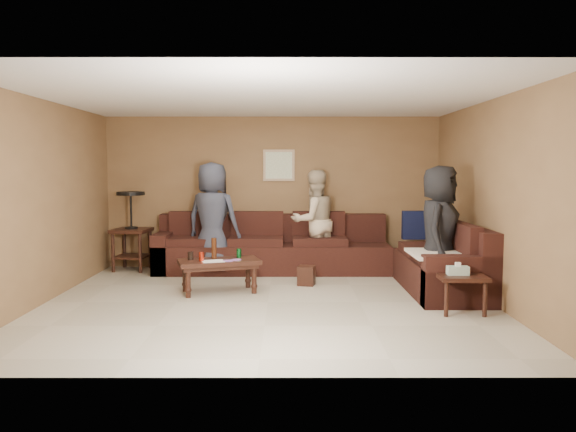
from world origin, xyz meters
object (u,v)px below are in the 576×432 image
(person_middle, at_px, (314,221))
(person_right, at_px, (439,231))
(end_table_left, at_px, (132,229))
(person_left, at_px, (213,219))
(coffee_table, at_px, (219,264))
(waste_bin, at_px, (306,276))
(sectional_sofa, at_px, (325,257))
(side_table_right, at_px, (461,280))

(person_middle, bearing_deg, person_right, 108.46)
(end_table_left, relative_size, person_right, 0.75)
(person_left, height_order, person_middle, person_left)
(coffee_table, distance_m, person_right, 2.93)
(end_table_left, distance_m, waste_bin, 3.08)
(coffee_table, bearing_deg, person_left, 100.82)
(coffee_table, height_order, person_middle, person_middle)
(coffee_table, relative_size, end_table_left, 0.91)
(sectional_sofa, xyz_separation_m, coffee_table, (-1.49, -0.96, 0.05))
(coffee_table, relative_size, person_left, 0.67)
(waste_bin, bearing_deg, person_middle, 81.48)
(end_table_left, xyz_separation_m, person_middle, (2.96, -0.13, 0.15))
(sectional_sofa, bearing_deg, waste_bin, -121.24)
(sectional_sofa, distance_m, side_table_right, 2.48)
(end_table_left, distance_m, person_right, 4.85)
(coffee_table, height_order, side_table_right, coffee_table)
(sectional_sofa, bearing_deg, person_left, 169.73)
(person_middle, distance_m, person_right, 2.27)
(sectional_sofa, relative_size, coffee_table, 3.99)
(sectional_sofa, relative_size, person_right, 2.75)
(end_table_left, xyz_separation_m, person_left, (1.37, -0.37, 0.21))
(side_table_right, distance_m, person_middle, 3.05)
(person_left, relative_size, person_middle, 1.07)
(end_table_left, relative_size, person_left, 0.73)
(person_left, distance_m, person_middle, 1.61)
(sectional_sofa, bearing_deg, person_right, -38.11)
(waste_bin, height_order, person_left, person_left)
(person_right, bearing_deg, waste_bin, 94.68)
(sectional_sofa, height_order, waste_bin, sectional_sofa)
(coffee_table, xyz_separation_m, side_table_right, (2.90, -1.07, 0.01))
(coffee_table, xyz_separation_m, person_left, (-0.24, 1.28, 0.50))
(side_table_right, xyz_separation_m, person_right, (-0.01, 0.93, 0.46))
(end_table_left, bearing_deg, waste_bin, -22.85)
(coffee_table, bearing_deg, side_table_right, -20.17)
(waste_bin, relative_size, person_right, 0.16)
(end_table_left, bearing_deg, person_left, -15.00)
(sectional_sofa, height_order, end_table_left, end_table_left)
(coffee_table, relative_size, person_middle, 0.72)
(end_table_left, height_order, side_table_right, end_table_left)
(person_left, height_order, person_right, person_left)
(side_table_right, bearing_deg, sectional_sofa, 124.87)
(sectional_sofa, distance_m, waste_bin, 0.61)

